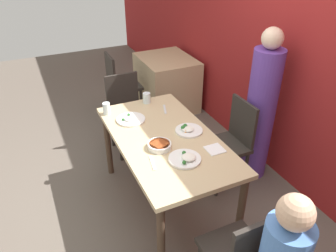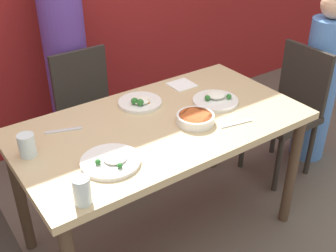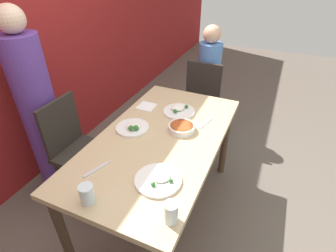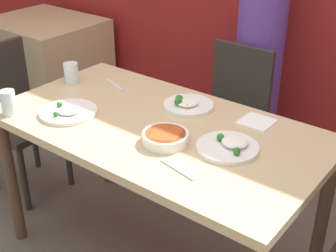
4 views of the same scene
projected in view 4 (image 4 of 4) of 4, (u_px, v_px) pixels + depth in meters
dining_table at (157, 141)px, 2.11m from camera, size 1.49×0.81×0.77m
chair_adult_spot at (229, 117)px, 2.74m from camera, size 0.40×0.40×0.90m
chair_empty_left at (16, 114)px, 2.78m from camera, size 0.40×0.40×0.90m
person_adult at (258, 63)px, 2.85m from camera, size 0.29×0.29×1.57m
bowl_curry at (165, 138)px, 1.90m from camera, size 0.19×0.19×0.05m
plate_rice_adult at (229, 146)px, 1.86m from camera, size 0.25×0.25×0.05m
plate_rice_child at (68, 112)px, 2.14m from camera, size 0.26×0.26×0.04m
plate_noodles at (187, 104)px, 2.20m from camera, size 0.24×0.24×0.06m
glass_water_tall at (71, 73)px, 2.46m from camera, size 0.08×0.08×0.11m
glass_water_short at (8, 103)px, 2.12m from camera, size 0.07×0.07×0.12m
napkin_folded at (257, 122)px, 2.07m from camera, size 0.14×0.14×0.01m
fork_steel at (115, 85)px, 2.44m from camera, size 0.18×0.08×0.01m
spoon_steel at (178, 169)px, 1.73m from camera, size 0.18×0.05×0.01m
background_table at (48, 64)px, 3.86m from camera, size 0.85×0.71×0.74m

